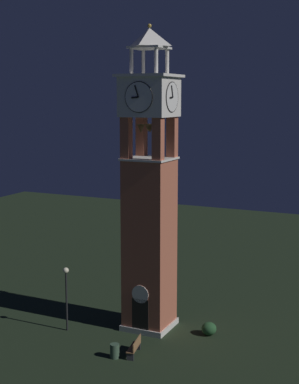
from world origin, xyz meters
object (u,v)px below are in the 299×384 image
at_px(park_bench, 135,347).
at_px(trash_bin, 115,351).
at_px(lamp_post, 66,287).
at_px(clock_tower, 149,204).

bearing_deg(park_bench, trash_bin, -137.21).
bearing_deg(park_bench, lamp_post, 165.88).
distance_m(park_bench, lamp_post, 5.98).
bearing_deg(lamp_post, park_bench, -14.12).
relative_size(clock_tower, park_bench, 11.16).
bearing_deg(park_bench, clock_tower, 103.67).
bearing_deg(clock_tower, park_bench, -76.33).
height_order(park_bench, trash_bin, park_bench).
bearing_deg(trash_bin, park_bench, 42.79).
bearing_deg(clock_tower, lamp_post, -148.71).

